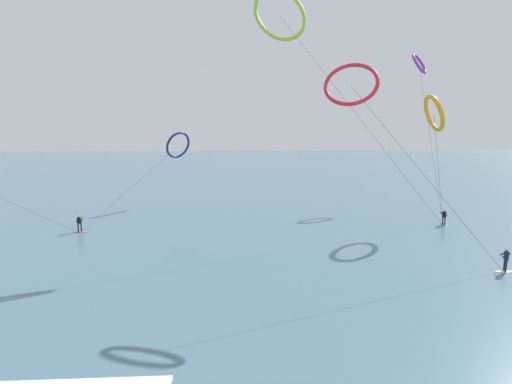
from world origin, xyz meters
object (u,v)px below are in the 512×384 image
object	(u,v)px
kite_navy	(178,145)
kite_amber	(434,113)
surfer_emerald	(444,219)
kite_lime	(281,15)
kite_violet	(419,64)
surfer_ivory	(506,262)
kite_crimson	(351,84)
surfer_coral	(79,225)

from	to	relation	value
kite_navy	kite_amber	xyz separation A→B (m)	(27.77, -12.60, 3.54)
surfer_emerald	kite_lime	world-z (taller)	kite_lime
surfer_emerald	kite_violet	size ratio (longest dim) A/B	0.08
kite_navy	kite_violet	bearing A→B (deg)	139.76
surfer_emerald	surfer_ivory	bearing A→B (deg)	-27.21
surfer_emerald	kite_violet	world-z (taller)	kite_violet
kite_violet	kite_amber	xyz separation A→B (m)	(-6.87, -16.32, -8.06)
surfer_emerald	kite_crimson	xyz separation A→B (m)	(-14.23, -10.83, 11.89)
surfer_coral	kite_violet	world-z (taller)	kite_violet
surfer_emerald	kite_crimson	size ratio (longest dim) A/B	0.12
surfer_ivory	kite_crimson	xyz separation A→B (m)	(-10.91, 1.49, 11.89)
kite_lime	kite_crimson	world-z (taller)	kite_lime
surfer_emerald	kite_violet	distance (m)	26.20
surfer_coral	surfer_emerald	distance (m)	36.91
surfer_emerald	kite_navy	distance (m)	33.01
kite_navy	kite_violet	size ratio (longest dim) A/B	0.73
kite_crimson	surfer_ivory	bearing A→B (deg)	16.66
kite_crimson	kite_amber	bearing A→B (deg)	67.16
surfer_ivory	kite_navy	xyz separation A→B (m)	(-25.85, 25.94, 7.28)
surfer_emerald	kite_crimson	distance (m)	21.48
surfer_ivory	surfer_emerald	bearing A→B (deg)	5.86
kite_navy	kite_violet	distance (m)	36.72
kite_navy	kite_lime	distance (m)	21.61
surfer_emerald	surfer_ivory	size ratio (longest dim) A/B	1.00
surfer_emerald	kite_amber	size ratio (longest dim) A/B	0.13
kite_navy	surfer_coral	bearing A→B (deg)	13.86
kite_navy	kite_lime	xyz separation A→B (m)	(11.81, -13.16, 12.42)
surfer_coral	surfer_emerald	bearing A→B (deg)	173.05
surfer_emerald	kite_amber	xyz separation A→B (m)	(-1.40, 1.01, 10.82)
kite_amber	kite_crimson	distance (m)	17.49
surfer_ivory	kite_amber	bearing A→B (deg)	12.76
kite_amber	kite_crimson	size ratio (longest dim) A/B	0.95
kite_lime	kite_violet	size ratio (longest dim) A/B	1.09
kite_crimson	surfer_emerald	bearing A→B (deg)	61.72
surfer_emerald	kite_lime	bearing A→B (deg)	-103.60
surfer_ivory	kite_amber	size ratio (longest dim) A/B	0.13
surfer_emerald	kite_navy	bearing A→B (deg)	-127.13
surfer_emerald	kite_navy	xyz separation A→B (m)	(-29.18, 13.61, 7.28)
kite_violet	surfer_emerald	bearing A→B (deg)	-151.21
kite_crimson	kite_lime	bearing A→B (deg)	129.99
kite_violet	kite_amber	bearing A→B (deg)	-156.53
kite_lime	kite_amber	xyz separation A→B (m)	(15.97, 0.56, -8.88)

